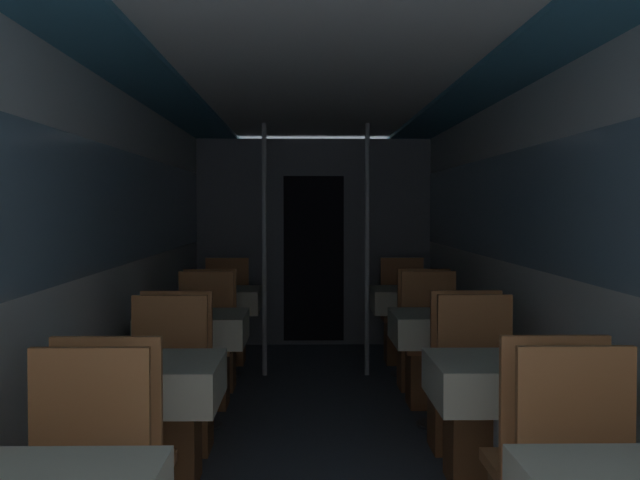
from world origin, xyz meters
TOP-DOWN VIEW (x-y plane):
  - wall_left at (-1.27, 3.81)m, footprint 0.05×10.42m
  - wall_right at (1.27, 3.81)m, footprint 0.05×10.42m
  - ceiling_panel at (0.00, 3.81)m, footprint 2.54×10.42m
  - bulkhead_far at (0.00, 8.19)m, footprint 2.48×0.09m
  - dining_table_left_1 at (-0.84, 2.77)m, footprint 0.70×0.70m
  - chair_left_far_1 at (-0.84, 3.39)m, footprint 0.41×0.41m
  - dining_table_left_2 at (-0.84, 4.59)m, footprint 0.70×0.70m
  - chair_left_near_2 at (-0.84, 3.97)m, footprint 0.41×0.41m
  - chair_left_far_2 at (-0.84, 5.21)m, footprint 0.41×0.41m
  - dining_table_left_3 at (-0.84, 6.41)m, footprint 0.70×0.70m
  - chair_left_near_3 at (-0.84, 5.79)m, footprint 0.41×0.41m
  - chair_left_far_3 at (-0.84, 7.03)m, footprint 0.41×0.41m
  - support_pole_left_3 at (-0.45, 6.41)m, footprint 0.04×0.04m
  - dining_table_right_1 at (0.84, 2.77)m, footprint 0.70×0.70m
  - chair_right_far_1 at (0.84, 3.39)m, footprint 0.41×0.41m
  - dining_table_right_2 at (0.84, 4.59)m, footprint 0.70×0.70m
  - chair_right_near_2 at (0.84, 3.97)m, footprint 0.41×0.41m
  - chair_right_far_2 at (0.84, 5.21)m, footprint 0.41×0.41m
  - dining_table_right_3 at (0.84, 6.41)m, footprint 0.70×0.70m
  - chair_right_near_3 at (0.84, 5.79)m, footprint 0.41×0.41m
  - chair_right_far_3 at (0.84, 7.03)m, footprint 0.41×0.41m
  - support_pole_right_3 at (0.45, 6.41)m, footprint 0.04×0.04m

SIDE VIEW (x-z plane):
  - chair_left_far_1 at x=-0.84m, z-range -0.19..0.79m
  - chair_left_near_2 at x=-0.84m, z-range -0.19..0.79m
  - chair_left_far_2 at x=-0.84m, z-range -0.19..0.79m
  - chair_left_near_3 at x=-0.84m, z-range -0.19..0.79m
  - chair_left_far_3 at x=-0.84m, z-range -0.19..0.79m
  - chair_right_far_1 at x=0.84m, z-range -0.19..0.79m
  - chair_right_near_2 at x=0.84m, z-range -0.19..0.79m
  - chair_right_far_2 at x=0.84m, z-range -0.19..0.79m
  - chair_right_near_3 at x=0.84m, z-range -0.19..0.79m
  - chair_right_far_3 at x=0.84m, z-range -0.19..0.79m
  - dining_table_left_1 at x=-0.84m, z-range 0.25..1.00m
  - dining_table_left_2 at x=-0.84m, z-range 0.25..1.00m
  - dining_table_left_3 at x=-0.84m, z-range 0.25..1.00m
  - dining_table_right_1 at x=0.84m, z-range 0.25..1.00m
  - dining_table_right_2 at x=0.84m, z-range 0.25..1.00m
  - dining_table_right_3 at x=0.84m, z-range 0.25..1.00m
  - bulkhead_far at x=0.00m, z-range -0.01..2.19m
  - support_pole_left_3 at x=-0.45m, z-range 0.00..2.19m
  - support_pole_right_3 at x=0.45m, z-range 0.00..2.19m
  - wall_left at x=-1.27m, z-range 0.06..2.25m
  - wall_right at x=1.27m, z-range 0.06..2.25m
  - ceiling_panel at x=0.00m, z-range 2.20..2.27m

